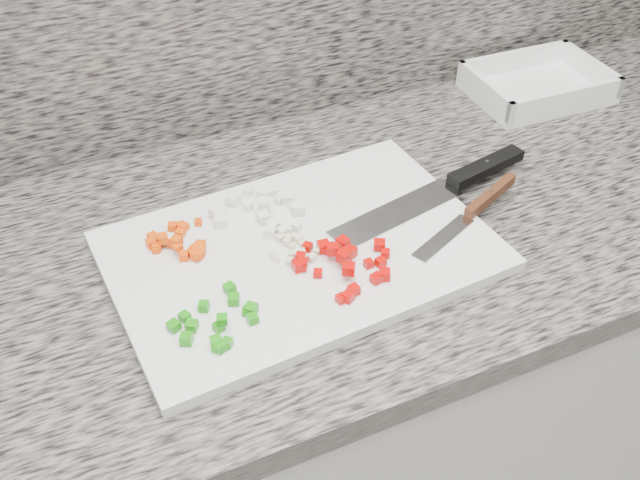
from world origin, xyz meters
The scene contains 11 objects.
cabinet centered at (0.00, 1.44, 0.43)m, with size 3.92×0.62×0.86m, color beige.
countertop centered at (0.00, 1.44, 0.88)m, with size 3.96×0.64×0.04m, color slate.
cutting_board centered at (-0.03, 1.39, 0.91)m, with size 0.50×0.33×0.02m, color white.
carrot_pile centered at (-0.18, 1.46, 0.92)m, with size 0.08×0.09×0.02m.
onion_pile centered at (-0.05, 1.47, 0.92)m, with size 0.13×0.12×0.03m.
green_pepper_pile centered at (-0.18, 1.30, 0.92)m, with size 0.11×0.10×0.02m.
red_pepper_pile centered at (0.00, 1.33, 0.93)m, with size 0.13×0.12×0.03m.
garlic_pile centered at (-0.04, 1.39, 0.92)m, with size 0.07×0.07×0.01m.
chef_knife centered at (0.24, 1.42, 0.92)m, with size 0.36×0.11×0.02m.
paring_knife centered at (0.24, 1.36, 0.92)m, with size 0.22×0.11×0.02m.
tray centered at (0.54, 1.62, 0.92)m, with size 0.24×0.18×0.05m.
Camera 1 is at (-0.30, 0.72, 1.55)m, focal length 40.00 mm.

